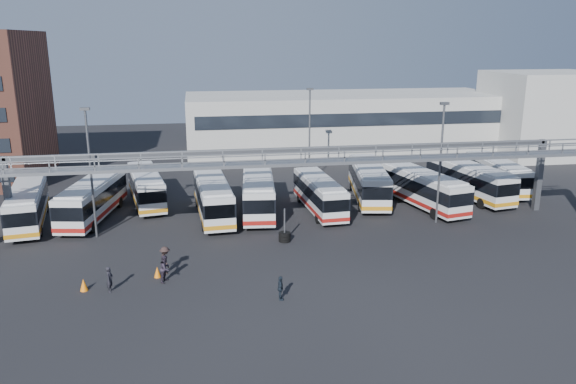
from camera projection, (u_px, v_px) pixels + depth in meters
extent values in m
plane|color=black|center=(316.00, 262.00, 39.32)|extent=(140.00, 140.00, 0.00)
cube|color=gray|center=(303.00, 162.00, 42.46)|extent=(50.00, 1.80, 0.22)
cube|color=gray|center=(305.00, 152.00, 41.40)|extent=(50.00, 0.10, 0.10)
cube|color=gray|center=(301.00, 148.00, 43.02)|extent=(50.00, 0.10, 0.10)
cube|color=#4C4F54|center=(294.00, 150.00, 46.22)|extent=(45.00, 0.50, 0.35)
cube|color=#9E9E99|center=(343.00, 124.00, 76.32)|extent=(42.00, 14.00, 8.00)
cube|color=#B2B2AD|center=(545.00, 114.00, 74.35)|extent=(14.00, 12.00, 11.00)
cylinder|color=#4C4F54|center=(91.00, 175.00, 43.07)|extent=(0.18, 0.18, 10.00)
cube|color=#4C4F54|center=(85.00, 109.00, 41.72)|extent=(0.70, 0.35, 0.22)
cylinder|color=#4C4F54|center=(440.00, 165.00, 46.56)|extent=(0.18, 0.18, 10.00)
cube|color=#4C4F54|center=(445.00, 103.00, 45.22)|extent=(0.70, 0.35, 0.22)
cylinder|color=#4C4F54|center=(309.00, 138.00, 59.56)|extent=(0.18, 0.18, 10.00)
cube|color=#4C4F54|center=(310.00, 89.00, 58.22)|extent=(0.70, 0.35, 0.22)
cube|color=silver|center=(27.00, 205.00, 46.75)|extent=(4.10, 10.91, 2.66)
cube|color=black|center=(27.00, 201.00, 46.66)|extent=(4.17, 10.98, 1.07)
cube|color=#C57C12|center=(29.00, 216.00, 46.99)|extent=(4.16, 10.97, 0.34)
cube|color=silver|center=(25.00, 189.00, 46.37)|extent=(3.69, 9.82, 0.16)
cylinder|color=black|center=(10.00, 234.00, 43.63)|extent=(0.44, 1.00, 0.97)
cylinder|color=black|center=(40.00, 231.00, 44.31)|extent=(0.44, 1.00, 0.97)
cylinder|color=black|center=(20.00, 209.00, 49.86)|extent=(0.44, 1.00, 0.97)
cylinder|color=black|center=(46.00, 207.00, 50.54)|extent=(0.44, 1.00, 0.97)
cube|color=silver|center=(92.00, 199.00, 48.24)|extent=(4.49, 11.34, 2.77)
cube|color=black|center=(92.00, 195.00, 48.16)|extent=(4.56, 11.41, 1.11)
cube|color=maroon|center=(93.00, 210.00, 48.50)|extent=(4.55, 11.40, 0.35)
cube|color=silver|center=(91.00, 182.00, 47.86)|extent=(4.04, 10.21, 0.16)
cylinder|color=black|center=(64.00, 227.00, 45.20)|extent=(0.48, 1.04, 1.01)
cylinder|color=black|center=(92.00, 227.00, 45.16)|extent=(0.48, 1.04, 1.01)
cylinder|color=black|center=(95.00, 202.00, 52.03)|extent=(0.48, 1.04, 1.01)
cylinder|color=black|center=(119.00, 202.00, 51.99)|extent=(0.48, 1.04, 1.01)
cube|color=silver|center=(146.00, 186.00, 52.70)|extent=(4.24, 10.74, 2.62)
cube|color=black|center=(146.00, 183.00, 52.62)|extent=(4.31, 10.81, 1.05)
cube|color=#C57C12|center=(147.00, 196.00, 52.94)|extent=(4.30, 10.80, 0.33)
cube|color=silver|center=(145.00, 172.00, 52.33)|extent=(3.81, 9.67, 0.15)
cylinder|color=black|center=(139.00, 210.00, 49.64)|extent=(0.45, 0.99, 0.95)
cylinder|color=black|center=(163.00, 208.00, 50.34)|extent=(0.45, 0.99, 0.95)
cylinder|color=black|center=(132.00, 192.00, 55.72)|extent=(0.45, 0.99, 0.95)
cylinder|color=black|center=(154.00, 190.00, 56.43)|extent=(0.45, 0.99, 0.95)
cube|color=silver|center=(213.00, 197.00, 48.81)|extent=(3.20, 11.21, 2.77)
cube|color=black|center=(213.00, 193.00, 48.72)|extent=(3.26, 11.27, 1.11)
cube|color=#C57C12|center=(213.00, 208.00, 49.07)|extent=(3.25, 11.26, 0.35)
cube|color=silver|center=(212.00, 181.00, 48.42)|extent=(2.88, 10.09, 0.16)
cylinder|color=black|center=(204.00, 225.00, 45.58)|extent=(0.36, 1.02, 1.01)
cylinder|color=black|center=(232.00, 223.00, 46.08)|extent=(0.36, 1.02, 1.01)
cylinder|color=black|center=(197.00, 201.00, 52.24)|extent=(0.36, 1.02, 1.01)
cylinder|color=black|center=(222.00, 200.00, 52.74)|extent=(0.36, 1.02, 1.01)
cube|color=silver|center=(258.00, 192.00, 50.10)|extent=(3.69, 11.62, 2.86)
cube|color=black|center=(258.00, 189.00, 50.01)|extent=(3.76, 11.69, 1.14)
cube|color=maroon|center=(258.00, 203.00, 50.36)|extent=(3.75, 11.68, 0.36)
cube|color=silver|center=(258.00, 176.00, 49.70)|extent=(3.33, 10.46, 0.17)
cylinder|color=black|center=(245.00, 220.00, 46.86)|extent=(0.41, 1.06, 1.04)
cylinder|color=black|center=(273.00, 219.00, 47.02)|extent=(0.41, 1.06, 1.04)
cylinder|color=black|center=(245.00, 196.00, 53.90)|extent=(0.41, 1.06, 1.04)
cylinder|color=black|center=(270.00, 196.00, 54.06)|extent=(0.41, 1.06, 1.04)
cube|color=silver|center=(319.00, 193.00, 50.49)|extent=(2.89, 10.31, 2.55)
cube|color=black|center=(319.00, 190.00, 50.41)|extent=(2.95, 10.37, 1.02)
cube|color=maroon|center=(319.00, 203.00, 50.73)|extent=(2.94, 10.36, 0.32)
cube|color=silver|center=(320.00, 179.00, 50.13)|extent=(2.60, 9.28, 0.15)
cylinder|color=black|center=(318.00, 218.00, 47.52)|extent=(0.33, 0.94, 0.93)
cylinder|color=black|center=(341.00, 216.00, 47.96)|extent=(0.33, 0.94, 0.93)
cylinder|color=black|center=(299.00, 198.00, 53.66)|extent=(0.33, 0.94, 0.93)
cylinder|color=black|center=(320.00, 196.00, 54.10)|extent=(0.33, 0.94, 0.93)
cube|color=silver|center=(368.00, 181.00, 53.98)|extent=(4.53, 11.78, 2.88)
cube|color=black|center=(369.00, 178.00, 53.89)|extent=(4.60, 11.85, 1.15)
cube|color=#C57C12|center=(368.00, 191.00, 54.25)|extent=(4.59, 11.84, 0.37)
cube|color=silver|center=(369.00, 166.00, 53.58)|extent=(4.08, 10.60, 0.17)
cylinder|color=black|center=(360.00, 206.00, 50.80)|extent=(0.49, 1.08, 1.05)
cylinder|color=black|center=(386.00, 206.00, 50.79)|extent=(0.49, 1.08, 1.05)
cylinder|color=black|center=(352.00, 185.00, 57.90)|extent=(0.49, 1.08, 1.05)
cylinder|color=black|center=(375.00, 185.00, 57.89)|extent=(0.49, 1.08, 1.05)
cube|color=silver|center=(423.00, 188.00, 51.77)|extent=(4.71, 11.27, 2.75)
cube|color=black|center=(423.00, 185.00, 51.68)|extent=(4.78, 11.34, 1.10)
cube|color=maroon|center=(422.00, 198.00, 52.03)|extent=(4.77, 11.33, 0.35)
cube|color=silver|center=(424.00, 173.00, 51.39)|extent=(4.24, 10.14, 0.16)
cylinder|color=black|center=(435.00, 214.00, 48.56)|extent=(0.50, 1.04, 1.00)
cylinder|color=black|center=(456.00, 211.00, 49.36)|extent=(0.50, 1.04, 1.00)
cylinder|color=black|center=(391.00, 194.00, 54.88)|extent=(0.50, 1.04, 1.00)
cylinder|color=black|center=(411.00, 191.00, 55.67)|extent=(0.50, 1.04, 1.00)
cube|color=silver|center=(469.00, 180.00, 54.81)|extent=(4.35, 11.34, 2.77)
cube|color=black|center=(469.00, 176.00, 54.72)|extent=(4.42, 11.41, 1.11)
cube|color=#C57C12|center=(468.00, 189.00, 55.07)|extent=(4.41, 11.40, 0.35)
cube|color=silver|center=(470.00, 165.00, 54.42)|extent=(3.91, 10.21, 0.16)
cylinder|color=black|center=(482.00, 204.00, 51.57)|extent=(0.47, 1.04, 1.01)
cylinder|color=black|center=(502.00, 201.00, 52.29)|extent=(0.47, 1.04, 1.01)
cylinder|color=black|center=(437.00, 185.00, 58.03)|extent=(0.47, 1.04, 1.01)
cylinder|color=black|center=(456.00, 183.00, 58.75)|extent=(0.47, 1.04, 1.01)
cube|color=silver|center=(497.00, 174.00, 57.55)|extent=(3.19, 10.74, 2.65)
cube|color=black|center=(497.00, 171.00, 57.47)|extent=(3.26, 10.81, 1.06)
cube|color=#C57C12|center=(496.00, 183.00, 57.80)|extent=(3.25, 10.80, 0.34)
cube|color=silver|center=(498.00, 160.00, 57.18)|extent=(2.87, 9.67, 0.15)
cylinder|color=black|center=(500.00, 195.00, 54.54)|extent=(0.36, 0.98, 0.96)
cylinder|color=black|center=(522.00, 194.00, 54.73)|extent=(0.36, 0.98, 0.96)
cylinder|color=black|center=(472.00, 178.00, 61.05)|extent=(0.36, 0.98, 0.96)
cylinder|color=black|center=(491.00, 178.00, 61.24)|extent=(0.36, 0.98, 0.96)
imported|color=black|center=(110.00, 279.00, 34.59)|extent=(0.50, 0.66, 1.63)
imported|color=#29222F|center=(165.00, 268.00, 35.99)|extent=(0.97, 1.07, 1.80)
imported|color=#2E201E|center=(165.00, 260.00, 37.25)|extent=(1.01, 1.36, 1.87)
imported|color=black|center=(280.00, 288.00, 33.46)|extent=(0.42, 0.91, 1.52)
cone|color=orange|center=(84.00, 285.00, 34.80)|extent=(0.63, 0.63, 0.79)
cone|color=orange|center=(157.00, 272.00, 36.79)|extent=(0.59, 0.59, 0.72)
cylinder|color=black|center=(285.00, 240.00, 43.32)|extent=(0.93, 0.93, 0.22)
cylinder|color=black|center=(285.00, 237.00, 43.26)|extent=(0.93, 0.93, 0.22)
cylinder|color=black|center=(285.00, 234.00, 43.19)|extent=(0.93, 0.93, 0.22)
cylinder|color=#4C4F54|center=(285.00, 225.00, 43.01)|extent=(0.13, 0.13, 2.65)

